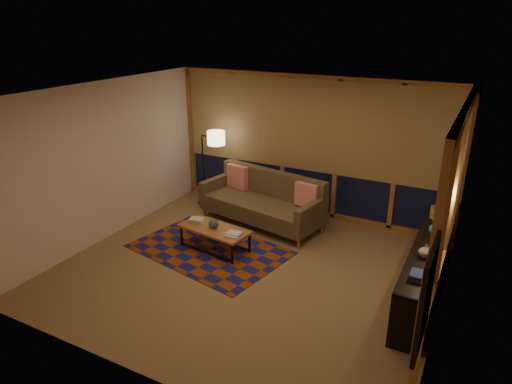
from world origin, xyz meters
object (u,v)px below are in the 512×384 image
at_px(floor_lamp, 203,167).
at_px(bookshelf, 426,267).
at_px(sofa, 261,200).
at_px(coffee_table, 215,239).

distance_m(floor_lamp, bookshelf, 4.79).
xyz_separation_m(sofa, coffee_table, (-0.21, -1.27, -0.27)).
distance_m(coffee_table, bookshelf, 3.31).
relative_size(coffee_table, floor_lamp, 0.75).
relative_size(sofa, floor_lamp, 1.45).
height_order(sofa, floor_lamp, floor_lamp).
height_order(coffee_table, bookshelf, bookshelf).
distance_m(sofa, floor_lamp, 1.60).
bearing_deg(coffee_table, floor_lamp, 136.43).
bearing_deg(coffee_table, bookshelf, 14.16).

